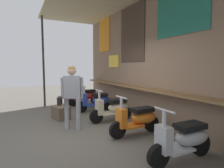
{
  "coord_description": "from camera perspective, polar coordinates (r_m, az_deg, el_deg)",
  "views": [
    {
      "loc": [
        4.24,
        -1.45,
        1.64
      ],
      "look_at": [
        -1.01,
        1.19,
        1.09
      ],
      "focal_mm": 29.58,
      "sensor_mm": 36.0,
      "label": 1
    }
  ],
  "objects": [
    {
      "name": "ground_plane",
      "position": [
        4.78,
        -7.61,
        -14.83
      ],
      "size": [
        25.28,
        25.28,
        0.0
      ],
      "primitive_type": "plane",
      "color": "#605B54"
    },
    {
      "name": "market_stall_facade",
      "position": [
        5.39,
        11.13,
        10.83
      ],
      "size": [
        9.03,
        2.8,
        3.88
      ],
      "color": "#7F6651",
      "rests_on": "ground_plane"
    },
    {
      "name": "scooter_red",
      "position": [
        8.04,
        -8.04,
        -3.71
      ],
      "size": [
        0.46,
        1.4,
        0.97
      ],
      "rotation": [
        0.0,
        0.0,
        -1.58
      ],
      "color": "red",
      "rests_on": "ground_plane"
    },
    {
      "name": "scooter_blue",
      "position": [
        6.88,
        -4.7,
        -5.19
      ],
      "size": [
        0.49,
        1.4,
        0.97
      ],
      "rotation": [
        0.0,
        0.0,
        -1.64
      ],
      "color": "#233D9E",
      "rests_on": "ground_plane"
    },
    {
      "name": "scooter_cream",
      "position": [
        5.67,
        0.55,
        -7.46
      ],
      "size": [
        0.46,
        1.4,
        0.97
      ],
      "rotation": [
        0.0,
        0.0,
        -1.54
      ],
      "color": "beige",
      "rests_on": "ground_plane"
    },
    {
      "name": "scooter_orange",
      "position": [
        4.59,
        8.13,
        -10.58
      ],
      "size": [
        0.46,
        1.4,
        0.97
      ],
      "rotation": [
        0.0,
        0.0,
        -1.54
      ],
      "color": "orange",
      "rests_on": "ground_plane"
    },
    {
      "name": "scooter_silver",
      "position": [
        3.59,
        21.57,
        -15.5
      ],
      "size": [
        0.46,
        1.4,
        0.97
      ],
      "rotation": [
        0.0,
        0.0,
        -1.58
      ],
      "color": "#B2B5BA",
      "rests_on": "ground_plane"
    },
    {
      "name": "shopper_with_handbag",
      "position": [
        4.91,
        -12.41,
        -2.05
      ],
      "size": [
        0.4,
        0.67,
        1.68
      ],
      "rotation": [
        0.0,
        0.0,
        -0.34
      ],
      "color": "#999EA8",
      "rests_on": "ground_plane"
    },
    {
      "name": "merchandise_crate",
      "position": [
        6.08,
        -15.42,
        -8.57
      ],
      "size": [
        0.62,
        0.55,
        0.4
      ],
      "primitive_type": "cube",
      "rotation": [
        0.0,
        0.0,
        0.29
      ],
      "color": "brown",
      "rests_on": "ground_plane"
    }
  ]
}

